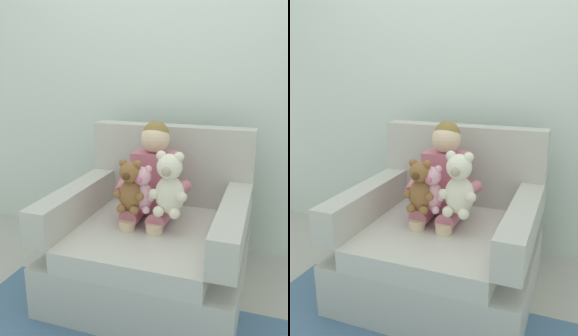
{
  "view_description": "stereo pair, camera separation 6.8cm",
  "coord_description": "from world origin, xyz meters",
  "views": [
    {
      "loc": [
        0.61,
        -1.89,
        1.31
      ],
      "look_at": [
        -0.03,
        -0.05,
        0.78
      ],
      "focal_mm": 39.6,
      "sensor_mm": 36.0,
      "label": 1
    },
    {
      "loc": [
        0.67,
        -1.86,
        1.31
      ],
      "look_at": [
        -0.03,
        -0.05,
        0.78
      ],
      "focal_mm": 39.6,
      "sensor_mm": 36.0,
      "label": 2
    }
  ],
  "objects": [
    {
      "name": "back_wall",
      "position": [
        0.0,
        0.73,
        1.3
      ],
      "size": [
        6.0,
        0.1,
        2.6
      ],
      "primitive_type": "cube",
      "color": "silver",
      "rests_on": "ground"
    },
    {
      "name": "plush_brown",
      "position": [
        -0.09,
        -0.1,
        0.67
      ],
      "size": [
        0.18,
        0.14,
        0.3
      ],
      "rotation": [
        0.0,
        0.0,
        -0.38
      ],
      "color": "brown",
      "rests_on": "armchair"
    },
    {
      "name": "armchair",
      "position": [
        0.0,
        0.05,
        0.3
      ],
      "size": [
        1.06,
        0.98,
        0.94
      ],
      "color": "#BCB7AD",
      "rests_on": "ground"
    },
    {
      "name": "plush_pink",
      "position": [
        -0.03,
        -0.07,
        0.66
      ],
      "size": [
        0.16,
        0.13,
        0.26
      ],
      "rotation": [
        0.0,
        0.0,
        0.23
      ],
      "color": "#EAA8BC",
      "rests_on": "armchair"
    },
    {
      "name": "plush_cream",
      "position": [
        0.12,
        -0.07,
        0.7
      ],
      "size": [
        0.21,
        0.17,
        0.35
      ],
      "rotation": [
        0.0,
        0.0,
        0.15
      ],
      "color": "silver",
      "rests_on": "armchair"
    },
    {
      "name": "seated_child",
      "position": [
        -0.03,
        0.09,
        0.64
      ],
      "size": [
        0.45,
        0.39,
        0.82
      ],
      "rotation": [
        0.0,
        0.0,
        -0.05
      ],
      "color": "#C66B7F",
      "rests_on": "armchair"
    },
    {
      "name": "ground_plane",
      "position": [
        0.0,
        0.0,
        0.0
      ],
      "size": [
        8.0,
        8.0,
        0.0
      ],
      "primitive_type": "plane",
      "color": "#ADA89E"
    }
  ]
}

